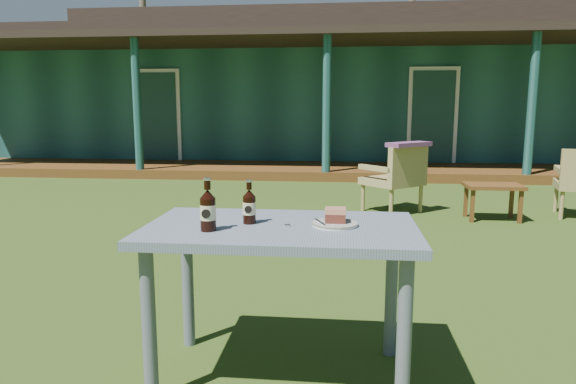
# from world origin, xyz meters

# --- Properties ---
(ground) EXTENTS (80.00, 80.00, 0.00)m
(ground) POSITION_xyz_m (0.00, 0.00, 0.00)
(ground) COLOR #334916
(pavilion) EXTENTS (15.80, 8.30, 3.45)m
(pavilion) POSITION_xyz_m (-0.00, 9.39, 1.61)
(pavilion) COLOR #1D4B47
(pavilion) RESTS_ON ground
(tree_left) EXTENTS (0.28, 0.28, 10.50)m
(tree_left) POSITION_xyz_m (-8.00, 17.50, 5.25)
(tree_left) COLOR brown
(tree_left) RESTS_ON ground
(tree_mid) EXTENTS (0.28, 0.28, 9.50)m
(tree_mid) POSITION_xyz_m (3.00, 18.50, 4.75)
(tree_mid) COLOR brown
(tree_mid) RESTS_ON ground
(cafe_table) EXTENTS (1.20, 0.70, 0.72)m
(cafe_table) POSITION_xyz_m (0.00, -1.60, 0.62)
(cafe_table) COLOR slate
(cafe_table) RESTS_ON ground
(plate) EXTENTS (0.20, 0.20, 0.01)m
(plate) POSITION_xyz_m (0.24, -1.58, 0.73)
(plate) COLOR silver
(plate) RESTS_ON cafe_table
(cake_slice) EXTENTS (0.09, 0.09, 0.06)m
(cake_slice) POSITION_xyz_m (0.24, -1.57, 0.77)
(cake_slice) COLOR #51241A
(cake_slice) RESTS_ON plate
(fork) EXTENTS (0.06, 0.13, 0.00)m
(fork) POSITION_xyz_m (0.17, -1.59, 0.74)
(fork) COLOR silver
(fork) RESTS_ON plate
(cola_bottle_near) EXTENTS (0.06, 0.06, 0.20)m
(cola_bottle_near) POSITION_xyz_m (-0.15, -1.58, 0.80)
(cola_bottle_near) COLOR black
(cola_bottle_near) RESTS_ON cafe_table
(cola_bottle_far) EXTENTS (0.07, 0.07, 0.23)m
(cola_bottle_far) POSITION_xyz_m (-0.29, -1.73, 0.81)
(cola_bottle_far) COLOR black
(cola_bottle_far) RESTS_ON cafe_table
(bottle_cap) EXTENTS (0.03, 0.03, 0.01)m
(bottle_cap) POSITION_xyz_m (0.03, -1.62, 0.72)
(bottle_cap) COLOR silver
(bottle_cap) RESTS_ON cafe_table
(armchair_left) EXTENTS (0.81, 0.80, 0.80)m
(armchair_left) POSITION_xyz_m (0.91, 2.26, 0.45)
(armchair_left) COLOR #9B884D
(armchair_left) RESTS_ON ground
(floral_throw) EXTENTS (0.56, 0.52, 0.05)m
(floral_throw) POSITION_xyz_m (1.02, 2.14, 0.82)
(floral_throw) COLOR #6F3D67
(floral_throw) RESTS_ON armchair_left
(side_table) EXTENTS (0.60, 0.40, 0.40)m
(side_table) POSITION_xyz_m (1.93, 1.97, 0.34)
(side_table) COLOR #593515
(side_table) RESTS_ON ground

